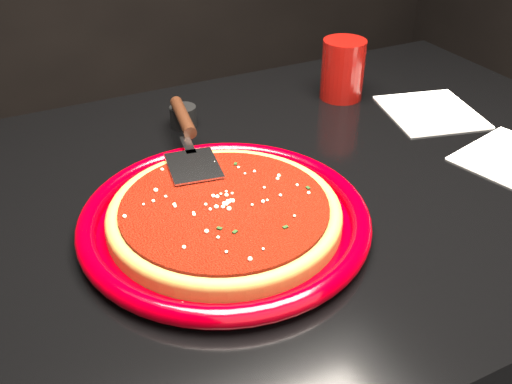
# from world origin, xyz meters

# --- Properties ---
(table) EXTENTS (1.20, 0.80, 0.75)m
(table) POSITION_xyz_m (0.00, 0.00, 0.38)
(table) COLOR black
(table) RESTS_ON floor
(plate) EXTENTS (0.41, 0.41, 0.03)m
(plate) POSITION_xyz_m (-0.13, -0.07, 0.76)
(plate) COLOR #7A0007
(plate) RESTS_ON table
(pizza_crust) EXTENTS (0.33, 0.33, 0.02)m
(pizza_crust) POSITION_xyz_m (-0.13, -0.07, 0.77)
(pizza_crust) COLOR brown
(pizza_crust) RESTS_ON plate
(pizza_crust_rim) EXTENTS (0.33, 0.33, 0.02)m
(pizza_crust_rim) POSITION_xyz_m (-0.13, -0.07, 0.78)
(pizza_crust_rim) COLOR brown
(pizza_crust_rim) RESTS_ON plate
(pizza_sauce) EXTENTS (0.29, 0.29, 0.01)m
(pizza_sauce) POSITION_xyz_m (-0.13, -0.07, 0.78)
(pizza_sauce) COLOR #6C1006
(pizza_sauce) RESTS_ON plate
(parmesan_dusting) EXTENTS (0.26, 0.26, 0.01)m
(parmesan_dusting) POSITION_xyz_m (-0.13, -0.07, 0.79)
(parmesan_dusting) COLOR beige
(parmesan_dusting) RESTS_ON plate
(basil_flecks) EXTENTS (0.24, 0.24, 0.00)m
(basil_flecks) POSITION_xyz_m (-0.13, -0.07, 0.79)
(basil_flecks) COLOR black
(basil_flecks) RESTS_ON plate
(pizza_server) EXTENTS (0.13, 0.30, 0.02)m
(pizza_server) POSITION_xyz_m (-0.11, 0.10, 0.80)
(pizza_server) COLOR #B9BBC0
(pizza_server) RESTS_ON plate
(cup) EXTENTS (0.10, 0.10, 0.11)m
(cup) POSITION_xyz_m (0.24, 0.21, 0.81)
(cup) COLOR maroon
(cup) RESTS_ON table
(napkin_b) EXTENTS (0.19, 0.20, 0.00)m
(napkin_b) POSITION_xyz_m (0.35, 0.08, 0.75)
(napkin_b) COLOR white
(napkin_b) RESTS_ON table
(ramekin) EXTENTS (0.06, 0.06, 0.04)m
(ramekin) POSITION_xyz_m (-0.07, 0.23, 0.77)
(ramekin) COLOR black
(ramekin) RESTS_ON table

